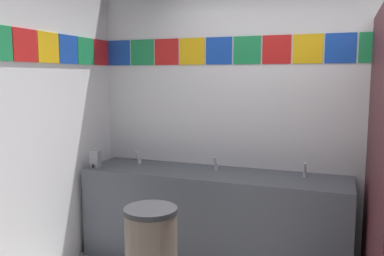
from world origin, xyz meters
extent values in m
cube|color=silver|center=(0.00, 1.48, 1.39)|extent=(4.01, 0.08, 2.78)
cube|color=#1947B7|center=(-1.87, 1.44, 1.94)|extent=(0.25, 0.01, 0.25)
cube|color=#1E8C4C|center=(-1.60, 1.44, 1.94)|extent=(0.25, 0.01, 0.25)
cube|color=red|center=(-1.34, 1.44, 1.94)|extent=(0.25, 0.01, 0.25)
cube|color=yellow|center=(-1.07, 1.44, 1.94)|extent=(0.25, 0.01, 0.25)
cube|color=#1947B7|center=(-0.80, 1.44, 1.94)|extent=(0.25, 0.01, 0.25)
cube|color=#1E8C4C|center=(-0.53, 1.44, 1.94)|extent=(0.25, 0.01, 0.25)
cube|color=red|center=(-0.27, 1.44, 1.94)|extent=(0.25, 0.01, 0.25)
cube|color=yellow|center=(0.00, 1.44, 1.94)|extent=(0.25, 0.01, 0.25)
cube|color=#1947B7|center=(0.27, 1.44, 1.94)|extent=(0.25, 0.01, 0.25)
cube|color=#1E8C4C|center=(0.53, 1.44, 1.94)|extent=(0.25, 0.01, 0.25)
cube|color=red|center=(-2.00, 0.26, 1.94)|extent=(0.01, 0.25, 0.25)
cube|color=yellow|center=(-2.00, 0.52, 1.94)|extent=(0.01, 0.25, 0.25)
cube|color=#1947B7|center=(-2.00, 0.79, 1.94)|extent=(0.01, 0.25, 0.25)
cube|color=#1E8C4C|center=(-2.00, 1.05, 1.94)|extent=(0.01, 0.25, 0.25)
cube|color=red|center=(-2.00, 1.31, 1.94)|extent=(0.01, 0.25, 0.25)
cube|color=#4C515B|center=(-0.76, 1.14, 0.42)|extent=(2.38, 0.60, 0.84)
cube|color=#4C515B|center=(-0.76, 1.43, 0.80)|extent=(2.38, 0.03, 0.08)
cylinder|color=white|center=(-1.56, 1.11, 0.79)|extent=(0.34, 0.34, 0.10)
cylinder|color=white|center=(-0.76, 1.11, 0.79)|extent=(0.34, 0.34, 0.10)
cylinder|color=white|center=(0.03, 1.11, 0.79)|extent=(0.34, 0.34, 0.10)
cylinder|color=silver|center=(-1.56, 1.25, 0.87)|extent=(0.04, 0.04, 0.05)
cylinder|color=silver|center=(-1.56, 1.20, 0.94)|extent=(0.02, 0.06, 0.09)
cylinder|color=silver|center=(-0.76, 1.25, 0.87)|extent=(0.04, 0.04, 0.05)
cylinder|color=silver|center=(-0.76, 1.20, 0.94)|extent=(0.02, 0.06, 0.09)
cylinder|color=silver|center=(0.03, 1.25, 0.87)|extent=(0.04, 0.04, 0.05)
cylinder|color=silver|center=(0.03, 1.20, 0.94)|extent=(0.02, 0.06, 0.09)
cube|color=gray|center=(-1.88, 0.96, 0.92)|extent=(0.09, 0.07, 0.16)
cylinder|color=black|center=(-1.88, 0.92, 0.86)|extent=(0.02, 0.02, 0.03)
cube|color=#471E23|center=(0.53, 0.66, 1.08)|extent=(0.04, 1.57, 2.17)
cylinder|color=#262628|center=(-0.99, 0.34, 0.72)|extent=(0.40, 0.40, 0.04)
camera|label=1|loc=(0.29, -2.24, 1.70)|focal=37.69mm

